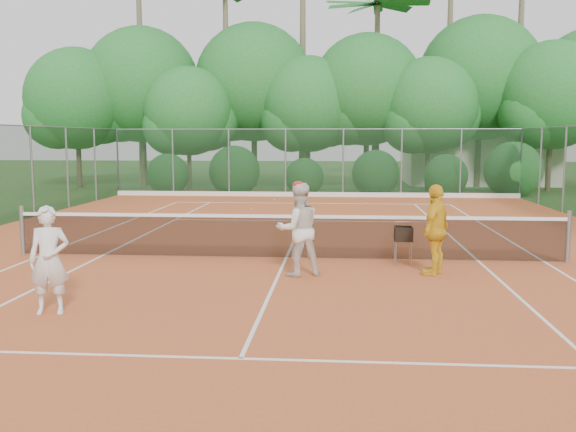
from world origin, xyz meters
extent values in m
plane|color=#274E1C|center=(0.00, 0.00, 0.00)|extent=(120.00, 120.00, 0.00)
cube|color=#BD592B|center=(0.00, 0.00, 0.01)|extent=(18.00, 36.00, 0.02)
cube|color=beige|center=(9.00, 24.00, 1.50)|extent=(8.00, 5.00, 3.00)
cylinder|color=gray|center=(-5.94, 0.00, 0.57)|extent=(0.10, 0.10, 1.10)
cylinder|color=gray|center=(5.94, 0.00, 0.57)|extent=(0.10, 0.10, 1.10)
cube|color=black|center=(0.00, 0.00, 0.48)|extent=(11.87, 0.03, 0.86)
cube|color=white|center=(0.00, 0.00, 0.95)|extent=(11.87, 0.04, 0.07)
imported|color=silver|center=(-3.14, -4.65, 0.83)|extent=(0.66, 0.50, 1.62)
imported|color=silver|center=(0.38, -1.69, 0.91)|extent=(1.04, 0.93, 1.77)
ellipsoid|color=red|center=(0.38, -1.69, 1.75)|extent=(0.22, 0.22, 0.14)
imported|color=yellow|center=(2.99, -1.41, 0.89)|extent=(0.87, 1.10, 1.74)
cylinder|color=gray|center=(2.31, -0.68, 0.27)|extent=(0.02, 0.02, 0.51)
cylinder|color=gray|center=(2.62, -0.36, 0.27)|extent=(0.02, 0.02, 0.51)
cube|color=black|center=(2.47, -0.52, 0.67)|extent=(0.35, 0.35, 0.29)
sphere|color=#C3D631|center=(-2.07, 9.39, 0.05)|extent=(0.07, 0.07, 0.07)
sphere|color=#C6EB36|center=(-1.59, 13.04, 0.05)|extent=(0.07, 0.07, 0.07)
sphere|color=yellow|center=(2.18, 11.76, 0.05)|extent=(0.07, 0.07, 0.07)
cube|color=white|center=(0.00, 11.88, 0.02)|extent=(11.03, 0.06, 0.01)
cube|color=white|center=(-5.49, 0.00, 0.02)|extent=(0.06, 23.77, 0.01)
cube|color=white|center=(5.49, 0.00, 0.02)|extent=(0.06, 23.77, 0.01)
cube|color=white|center=(-4.11, 0.00, 0.02)|extent=(0.06, 23.77, 0.01)
cube|color=white|center=(4.11, 0.00, 0.02)|extent=(0.06, 23.77, 0.01)
cube|color=white|center=(0.00, 6.40, 0.02)|extent=(8.23, 0.06, 0.01)
cube|color=white|center=(0.00, -6.40, 0.02)|extent=(8.23, 0.06, 0.01)
cube|color=white|center=(0.00, 0.00, 0.02)|extent=(0.06, 12.80, 0.01)
cube|color=#19381E|center=(0.00, 15.00, 1.52)|extent=(18.00, 0.02, 3.00)
cylinder|color=gray|center=(-9.00, 15.00, 1.52)|extent=(0.07, 0.07, 3.00)
cylinder|color=gray|center=(9.00, 15.00, 1.52)|extent=(0.07, 0.07, 3.00)
cylinder|color=gray|center=(-9.00, 15.00, 1.52)|extent=(0.07, 0.07, 3.00)
cylinder|color=gray|center=(9.00, 15.00, 1.52)|extent=(0.07, 0.07, 3.00)
cylinder|color=brown|center=(-12.50, 19.00, 1.88)|extent=(0.26, 0.26, 3.75)
sphere|color=#226627|center=(-12.50, 19.00, 4.65)|extent=(5.25, 5.25, 5.25)
cylinder|color=brown|center=(-9.50, 20.50, 2.20)|extent=(0.30, 0.30, 4.40)
sphere|color=#226627|center=(-9.50, 20.50, 5.46)|extent=(6.16, 6.16, 6.16)
cylinder|color=brown|center=(-6.50, 18.50, 1.60)|extent=(0.22, 0.22, 3.20)
sphere|color=#226627|center=(-6.50, 18.50, 3.97)|extent=(4.48, 4.48, 4.48)
cylinder|color=brown|center=(-3.50, 21.00, 2.25)|extent=(0.31, 0.31, 4.50)
sphere|color=#226627|center=(-3.50, 21.00, 5.58)|extent=(6.30, 6.30, 6.30)
cylinder|color=brown|center=(-0.50, 19.50, 1.75)|extent=(0.24, 0.24, 3.50)
sphere|color=#226627|center=(-0.50, 19.50, 4.34)|extent=(4.90, 4.90, 4.90)
cylinder|color=brown|center=(2.50, 20.00, 2.05)|extent=(0.28, 0.28, 4.10)
sphere|color=#226627|center=(2.50, 20.00, 5.08)|extent=(5.74, 5.74, 5.74)
cylinder|color=brown|center=(5.50, 18.80, 1.70)|extent=(0.23, 0.23, 3.40)
sphere|color=#226627|center=(5.50, 18.80, 4.22)|extent=(4.76, 4.76, 4.76)
cylinder|color=brown|center=(8.50, 21.50, 2.33)|extent=(0.32, 0.32, 4.65)
sphere|color=#226627|center=(8.50, 21.50, 5.77)|extent=(6.51, 6.51, 6.51)
cylinder|color=brown|center=(11.50, 19.20, 1.90)|extent=(0.26, 0.26, 3.80)
sphere|color=#226627|center=(11.50, 19.20, 4.71)|extent=(5.32, 5.32, 5.32)
cone|color=brown|center=(-10.00, 22.00, 6.50)|extent=(0.44, 0.44, 13.00)
cone|color=brown|center=(-5.00, 21.00, 5.50)|extent=(0.44, 0.44, 11.00)
cone|color=brown|center=(-1.00, 23.00, 7.50)|extent=(0.44, 0.44, 15.00)
cone|color=brown|center=(3.00, 20.50, 5.00)|extent=(0.44, 0.44, 10.00)
cone|color=brown|center=(7.00, 22.50, 6.00)|extent=(0.44, 0.44, 12.00)
cone|color=brown|center=(11.00, 23.50, 7.00)|extent=(0.44, 0.44, 14.00)
camera|label=1|loc=(1.16, -13.68, 2.63)|focal=40.00mm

